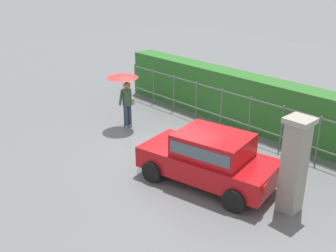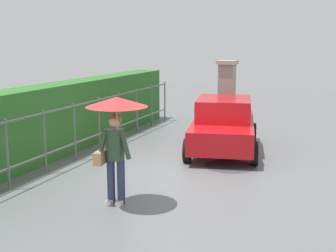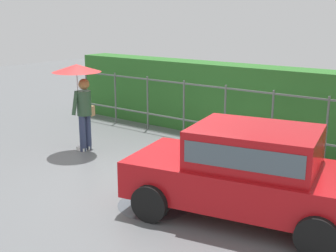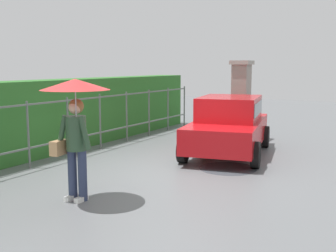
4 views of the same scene
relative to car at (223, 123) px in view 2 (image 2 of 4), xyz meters
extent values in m
plane|color=slate|center=(-2.16, 0.59, -0.80)|extent=(40.00, 40.00, 0.00)
cube|color=#B71116|center=(-0.06, -0.01, -0.22)|extent=(3.95, 2.35, 0.60)
cube|color=#B71116|center=(0.09, 0.02, 0.38)|extent=(2.15, 1.79, 0.60)
cube|color=#4C5B66|center=(0.09, 0.02, 0.40)|extent=(2.01, 1.78, 0.33)
cylinder|color=black|center=(-1.11, -1.09, -0.50)|extent=(0.62, 0.30, 0.60)
cylinder|color=black|center=(-1.45, 0.56, -0.50)|extent=(0.62, 0.30, 0.60)
cylinder|color=black|center=(1.34, -0.58, -0.50)|extent=(0.62, 0.30, 0.60)
cylinder|color=black|center=(1.00, 1.06, -0.50)|extent=(0.62, 0.30, 0.60)
cube|color=red|center=(1.87, -0.18, -0.07)|extent=(0.10, 0.21, 0.16)
cube|color=red|center=(1.65, 0.90, -0.07)|extent=(0.10, 0.21, 0.16)
cylinder|color=#2D3856|center=(-4.72, 0.76, -0.37)|extent=(0.15, 0.15, 0.86)
cylinder|color=#2D3856|center=(-4.75, 0.96, -0.37)|extent=(0.15, 0.15, 0.86)
cube|color=white|center=(-4.78, 0.75, -0.76)|extent=(0.26, 0.10, 0.08)
cube|color=white|center=(-4.81, 0.95, -0.76)|extent=(0.26, 0.10, 0.08)
cylinder|color=#2D4C33|center=(-4.74, 0.86, 0.35)|extent=(0.34, 0.34, 0.58)
sphere|color=#DBAD89|center=(-4.74, 0.86, 0.78)|extent=(0.22, 0.22, 0.22)
sphere|color=olive|center=(-4.71, 0.86, 0.80)|extent=(0.25, 0.25, 0.25)
cylinder|color=#2D4C33|center=(-4.78, 0.63, 0.37)|extent=(0.12, 0.24, 0.56)
cylinder|color=#2D4C33|center=(-4.85, 1.07, 0.37)|extent=(0.12, 0.24, 0.56)
cylinder|color=#B2B2B7|center=(-4.82, 0.77, 0.69)|extent=(0.02, 0.02, 0.77)
cone|color=red|center=(-4.82, 0.77, 1.16)|extent=(1.13, 1.13, 0.18)
cube|color=tan|center=(-4.89, 1.10, 0.11)|extent=(0.36, 0.21, 0.24)
cube|color=gray|center=(2.21, 0.47, 0.35)|extent=(0.48, 0.48, 2.30)
cube|color=#9E998E|center=(2.21, 0.47, 1.56)|extent=(0.60, 0.60, 0.12)
cylinder|color=#59605B|center=(-4.85, 3.30, -0.05)|extent=(0.05, 0.05, 1.50)
cylinder|color=#59605B|center=(-3.60, 3.30, -0.05)|extent=(0.05, 0.05, 1.50)
cylinder|color=#59605B|center=(-2.35, 3.30, -0.05)|extent=(0.05, 0.05, 1.50)
cylinder|color=#59605B|center=(-1.11, 3.30, -0.05)|extent=(0.05, 0.05, 1.50)
cylinder|color=#59605B|center=(0.14, 3.30, -0.05)|extent=(0.05, 0.05, 1.50)
cylinder|color=#59605B|center=(1.39, 3.30, -0.05)|extent=(0.05, 0.05, 1.50)
cylinder|color=#59605B|center=(2.63, 3.30, -0.05)|extent=(0.05, 0.05, 1.50)
cylinder|color=#59605B|center=(3.88, 3.30, -0.05)|extent=(0.05, 0.05, 1.50)
cube|color=#59605B|center=(-1.73, 3.30, 0.62)|extent=(11.22, 0.03, 0.04)
cube|color=#59605B|center=(-1.73, 3.30, -0.35)|extent=(11.22, 0.03, 0.04)
cube|color=#2D6B28|center=(-1.73, 4.18, 0.15)|extent=(12.22, 0.90, 1.90)
cylinder|color=#4C545B|center=(-1.45, -0.56, -0.80)|extent=(1.28, 1.28, 0.00)
camera|label=1|loc=(6.27, -7.35, 4.83)|focal=42.63mm
camera|label=2|loc=(-11.99, -3.04, 2.27)|focal=48.13mm
camera|label=3|loc=(2.98, -5.96, 2.36)|focal=47.04mm
camera|label=4|loc=(-9.85, -3.83, 1.46)|focal=44.00mm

